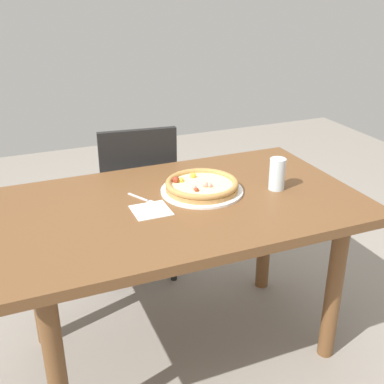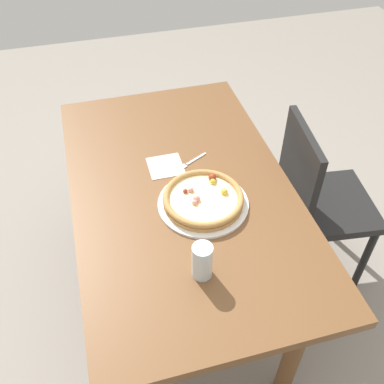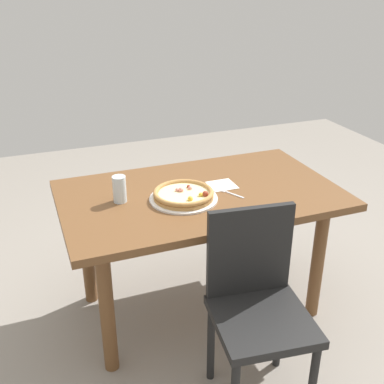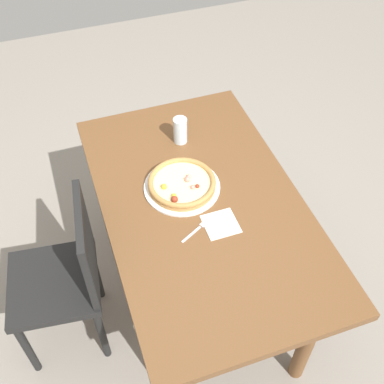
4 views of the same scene
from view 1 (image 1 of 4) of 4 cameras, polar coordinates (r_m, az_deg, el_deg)
ground_plane at (r=2.34m, az=-1.06°, el=-17.65°), size 6.00×6.00×0.00m
dining_table at (r=1.97m, az=-1.20°, el=-3.77°), size 1.44×0.85×0.74m
chair_near at (r=2.58m, az=-6.53°, el=-0.42°), size 0.45×0.45×0.89m
plate at (r=2.01m, az=1.17°, el=0.16°), size 0.34×0.34×0.01m
pizza at (r=2.00m, az=1.15°, el=0.83°), size 0.30×0.30×0.05m
fork at (r=1.94m, az=-5.52°, el=-0.94°), size 0.09×0.15×0.00m
drinking_glass at (r=2.05m, az=9.99°, el=2.10°), size 0.07×0.07×0.13m
napkin at (r=1.86m, az=-4.85°, el=-2.17°), size 0.14×0.14×0.00m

